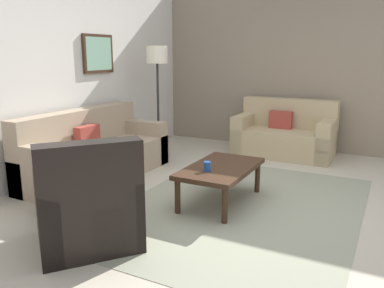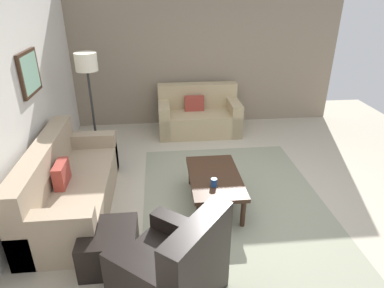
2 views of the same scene
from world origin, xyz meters
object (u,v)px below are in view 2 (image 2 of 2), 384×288
(couch_loveseat, at_px, (198,116))
(lamp_standing, at_px, (88,74))
(coffee_table, at_px, (215,179))
(cup, at_px, (214,182))
(framed_artwork, at_px, (30,73))
(ottoman, at_px, (109,247))
(armchair_leather, at_px, (176,274))
(couch_main, at_px, (66,188))

(couch_loveseat, relative_size, lamp_standing, 0.89)
(coffee_table, height_order, cup, cup)
(couch_loveseat, xyz_separation_m, framed_artwork, (-1.69, 2.33, 1.29))
(ottoman, height_order, cup, cup)
(armchair_leather, relative_size, coffee_table, 1.02)
(ottoman, relative_size, framed_artwork, 0.92)
(couch_main, relative_size, cup, 20.69)
(couch_loveseat, xyz_separation_m, cup, (-2.66, 0.13, 0.16))
(couch_main, xyz_separation_m, framed_artwork, (0.67, 0.39, 1.29))
(couch_loveseat, relative_size, armchair_leather, 1.35)
(lamp_standing, xyz_separation_m, framed_artwork, (-0.68, 0.56, 0.18))
(couch_main, relative_size, framed_artwork, 3.46)
(armchair_leather, distance_m, lamp_standing, 3.25)
(coffee_table, bearing_deg, framed_artwork, 71.87)
(couch_loveseat, height_order, ottoman, couch_loveseat)
(couch_loveseat, xyz_separation_m, armchair_leather, (-3.86, 0.65, 0.00))
(couch_main, relative_size, couch_loveseat, 1.38)
(couch_main, relative_size, armchair_leather, 1.87)
(couch_main, relative_size, lamp_standing, 1.23)
(couch_loveseat, xyz_separation_m, ottoman, (-3.34, 1.30, -0.10))
(lamp_standing, bearing_deg, couch_loveseat, -60.21)
(couch_main, relative_size, ottoman, 3.75)
(couch_loveseat, bearing_deg, ottoman, 158.77)
(couch_loveseat, distance_m, armchair_leather, 3.92)
(armchair_leather, height_order, ottoman, armchair_leather)
(couch_loveseat, distance_m, cup, 2.67)
(lamp_standing, height_order, framed_artwork, framed_artwork)
(couch_main, distance_m, couch_loveseat, 3.05)
(armchair_leather, height_order, coffee_table, armchair_leather)
(couch_main, bearing_deg, framed_artwork, 30.35)
(cup, height_order, lamp_standing, lamp_standing)
(ottoman, relative_size, cup, 5.51)
(couch_loveseat, distance_m, lamp_standing, 2.32)
(coffee_table, bearing_deg, couch_main, 88.01)
(ottoman, height_order, lamp_standing, lamp_standing)
(couch_main, height_order, couch_loveseat, same)
(coffee_table, height_order, framed_artwork, framed_artwork)
(framed_artwork, bearing_deg, couch_loveseat, -54.07)
(armchair_leather, xyz_separation_m, coffee_table, (1.44, -0.58, 0.05))
(ottoman, bearing_deg, framed_artwork, 31.94)
(coffee_table, xyz_separation_m, lamp_standing, (1.42, 1.69, 1.05))
(couch_loveseat, relative_size, coffee_table, 1.38)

